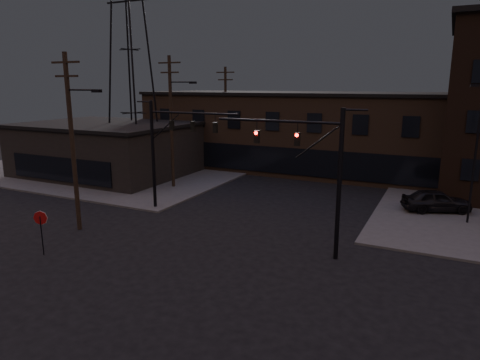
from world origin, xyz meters
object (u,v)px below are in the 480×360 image
object	(u,v)px
traffic_signal_far	(167,143)
stop_sign	(41,223)
car_crossing	(297,168)
parked_car_lot_a	(436,200)
traffic_signal_near	(318,166)

from	to	relation	value
traffic_signal_far	stop_sign	bearing A→B (deg)	-97.32
stop_sign	car_crossing	bearing A→B (deg)	78.15
traffic_signal_far	parked_car_lot_a	size ratio (longest dim) A/B	1.70
traffic_signal_far	parked_car_lot_a	world-z (taller)	traffic_signal_far
traffic_signal_far	parked_car_lot_a	distance (m)	19.81
traffic_signal_near	traffic_signal_far	size ratio (longest dim) A/B	1.00
traffic_signal_near	parked_car_lot_a	xyz separation A→B (m)	(5.64, 11.38, -3.98)
traffic_signal_far	traffic_signal_near	bearing A→B (deg)	-16.17
traffic_signal_near	traffic_signal_far	world-z (taller)	same
traffic_signal_far	parked_car_lot_a	bearing A→B (deg)	23.97
stop_sign	traffic_signal_far	bearing A→B (deg)	82.68
traffic_signal_far	car_crossing	xyz separation A→B (m)	(4.28, 16.55, -4.35)
traffic_signal_near	car_crossing	xyz separation A→B (m)	(-7.79, 20.05, -4.27)
traffic_signal_near	parked_car_lot_a	distance (m)	13.31
stop_sign	traffic_signal_near	bearing A→B (deg)	25.90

